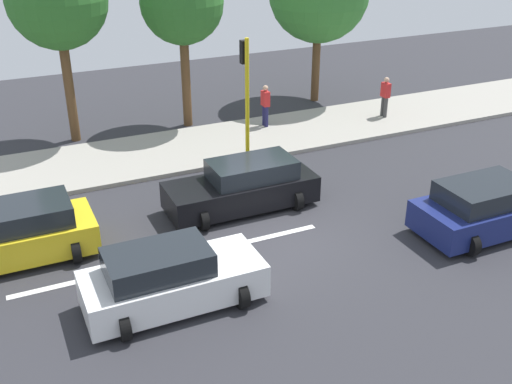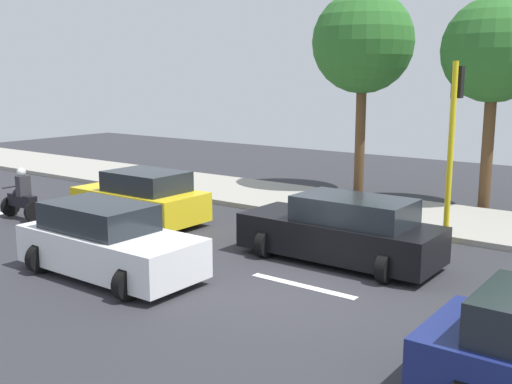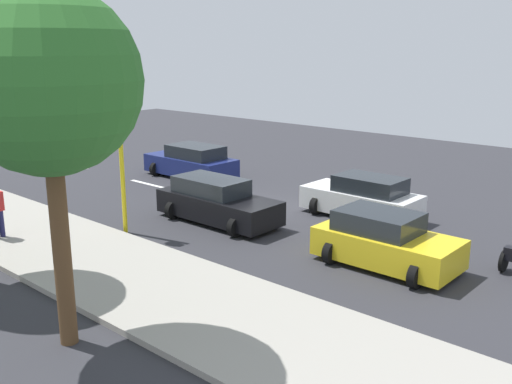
{
  "view_description": "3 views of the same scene",
  "coord_description": "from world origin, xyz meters",
  "views": [
    {
      "loc": [
        -13.36,
        6.75,
        8.72
      ],
      "look_at": [
        0.77,
        0.29,
        1.07
      ],
      "focal_mm": 42.97,
      "sensor_mm": 36.0,
      "label": 1
    },
    {
      "loc": [
        -9.84,
        -6.18,
        4.13
      ],
      "look_at": [
        1.98,
        2.64,
        1.32
      ],
      "focal_mm": 42.55,
      "sensor_mm": 36.0,
      "label": 2
    },
    {
      "loc": [
        15.46,
        13.92,
        5.97
      ],
      "look_at": [
        1.73,
        1.8,
        1.3
      ],
      "focal_mm": 40.78,
      "sensor_mm": 36.0,
      "label": 3
    }
  ],
  "objects": [
    {
      "name": "ground_plane",
      "position": [
        0.0,
        0.0,
        -0.05
      ],
      "size": [
        40.0,
        60.0,
        0.1
      ],
      "primitive_type": "cube",
      "color": "#2D2D33"
    },
    {
      "name": "sidewalk",
      "position": [
        7.0,
        0.0,
        0.07
      ],
      "size": [
        4.0,
        60.0,
        0.15
      ],
      "primitive_type": "cube",
      "color": "#9E998E",
      "rests_on": "ground"
    },
    {
      "name": "lane_stripe_mid",
      "position": [
        0.0,
        0.0,
        0.01
      ],
      "size": [
        0.2,
        2.4,
        0.01
      ],
      "primitive_type": "cube",
      "color": "white",
      "rests_on": "ground"
    },
    {
      "name": "lane_stripe_south",
      "position": [
        0.0,
        6.0,
        0.01
      ],
      "size": [
        0.2,
        2.4,
        0.01
      ],
      "primitive_type": "cube",
      "color": "white",
      "rests_on": "ground"
    },
    {
      "name": "car_yellow_cab",
      "position": [
        1.77,
        6.57,
        0.71
      ],
      "size": [
        2.28,
        3.87,
        1.52
      ],
      "color": "yellow",
      "rests_on": "ground"
    },
    {
      "name": "car_white",
      "position": [
        -1.86,
        3.67,
        0.71
      ],
      "size": [
        2.14,
        4.16,
        1.52
      ],
      "color": "white",
      "rests_on": "ground"
    },
    {
      "name": "car_black",
      "position": [
        1.92,
        0.18,
        0.71
      ],
      "size": [
        2.14,
        4.56,
        1.52
      ],
      "color": "black",
      "rests_on": "ground"
    },
    {
      "name": "motorcycle",
      "position": [
        0.03,
        9.77,
        0.64
      ],
      "size": [
        0.6,
        1.3,
        1.53
      ],
      "color": "black",
      "rests_on": "ground"
    },
    {
      "name": "traffic_light_corner",
      "position": [
        4.85,
        -1.2,
        2.93
      ],
      "size": [
        0.49,
        0.24,
        4.5
      ],
      "color": "yellow",
      "rests_on": "ground"
    },
    {
      "name": "street_tree_south",
      "position": [
        9.87,
        3.85,
        5.28
      ],
      "size": [
        3.57,
        3.57,
        7.11
      ],
      "color": "brown",
      "rests_on": "ground"
    },
    {
      "name": "street_tree_center",
      "position": [
        9.68,
        -0.68,
        4.89
      ],
      "size": [
        3.21,
        3.21,
        6.55
      ],
      "color": "brown",
      "rests_on": "ground"
    }
  ]
}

